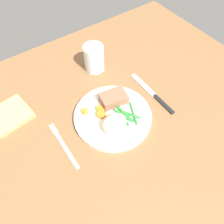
{
  "coord_description": "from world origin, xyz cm",
  "views": [
    {
      "loc": [
        -17.61,
        -29.74,
        57.1
      ],
      "look_at": [
        3.39,
        0.41,
        4.6
      ],
      "focal_mm": 34.38,
      "sensor_mm": 36.0,
      "label": 1
    }
  ],
  "objects": [
    {
      "name": "green_beans",
      "position": [
        6.77,
        -2.48,
        3.98
      ],
      "size": [
        6.35,
        9.57,
        0.89
      ],
      "color": "#2D8C38",
      "rests_on": "dinner_plate"
    },
    {
      "name": "dining_table",
      "position": [
        0.0,
        0.0,
        1.0
      ],
      "size": [
        120.0,
        90.0,
        2.0
      ],
      "color": "brown",
      "rests_on": "ground"
    },
    {
      "name": "carrot_slices",
      "position": [
        0.15,
        3.15,
        4.18
      ],
      "size": [
        6.64,
        6.05,
        1.3
      ],
      "color": "orange",
      "rests_on": "dinner_plate"
    },
    {
      "name": "dinner_plate",
      "position": [
        3.39,
        0.41,
        2.8
      ],
      "size": [
        23.56,
        23.56,
        1.6
      ],
      "primitive_type": "cylinder",
      "color": "white",
      "rests_on": "dining_table"
    },
    {
      "name": "meat_portion",
      "position": [
        6.57,
        4.12,
        5.1
      ],
      "size": [
        8.88,
        6.9,
        3.01
      ],
      "primitive_type": "cube",
      "rotation": [
        0.0,
        0.0,
        -0.17
      ],
      "color": "#936047",
      "rests_on": "dinner_plate"
    },
    {
      "name": "mashed_potatoes",
      "position": [
        1.27,
        -3.83,
        5.82
      ],
      "size": [
        7.33,
        5.89,
        4.43
      ],
      "primitive_type": "ellipsoid",
      "color": "beige",
      "rests_on": "dinner_plate"
    },
    {
      "name": "water_glass",
      "position": [
        10.55,
        21.63,
        6.02
      ],
      "size": [
        7.01,
        7.01,
        9.47
      ],
      "color": "silver",
      "rests_on": "dining_table"
    },
    {
      "name": "fork",
      "position": [
        -13.4,
        0.15,
        2.2
      ],
      "size": [
        1.44,
        16.6,
        0.4
      ],
      "rotation": [
        0.0,
        0.0,
        0.05
      ],
      "color": "silver",
      "rests_on": "dining_table"
    },
    {
      "name": "knife",
      "position": [
        19.67,
        0.12,
        2.2
      ],
      "size": [
        1.7,
        20.5,
        0.64
      ],
      "rotation": [
        0.0,
        0.0,
        -0.06
      ],
      "color": "black",
      "rests_on": "dining_table"
    },
    {
      "name": "napkin",
      "position": [
        -22.3,
        18.66,
        2.62
      ],
      "size": [
        13.17,
        12.59,
        1.25
      ],
      "primitive_type": "cube",
      "rotation": [
        0.0,
        0.0,
        0.15
      ],
      "color": "#DBBC6B",
      "rests_on": "dining_table"
    }
  ]
}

